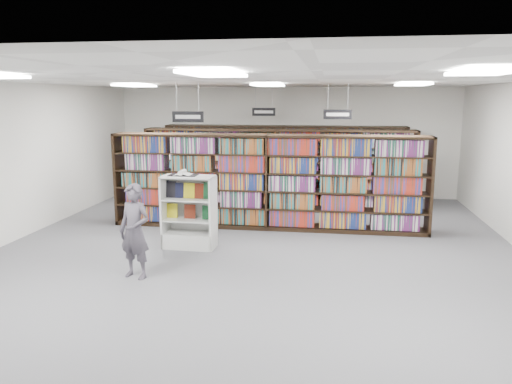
# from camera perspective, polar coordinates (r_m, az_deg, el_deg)

# --- Properties ---
(floor) EXTENTS (12.00, 12.00, 0.00)m
(floor) POSITION_cam_1_polar(r_m,az_deg,el_deg) (9.40, -0.25, -7.17)
(floor) COLOR #55545A
(floor) RESTS_ON ground
(ceiling) EXTENTS (10.00, 12.00, 0.10)m
(ceiling) POSITION_cam_1_polar(r_m,az_deg,el_deg) (8.95, -0.27, 12.73)
(ceiling) COLOR white
(ceiling) RESTS_ON wall_back
(wall_back) EXTENTS (10.00, 0.10, 3.20)m
(wall_back) POSITION_cam_1_polar(r_m,az_deg,el_deg) (14.96, 3.31, 5.74)
(wall_back) COLOR white
(wall_back) RESTS_ON ground
(wall_front) EXTENTS (10.00, 0.10, 3.20)m
(wall_front) POSITION_cam_1_polar(r_m,az_deg,el_deg) (3.40, -16.44, -11.80)
(wall_front) COLOR white
(wall_front) RESTS_ON ground
(wall_left) EXTENTS (0.10, 12.00, 3.20)m
(wall_left) POSITION_cam_1_polar(r_m,az_deg,el_deg) (10.98, -27.04, 2.81)
(wall_left) COLOR white
(wall_left) RESTS_ON ground
(bookshelf_row_near) EXTENTS (7.00, 0.60, 2.10)m
(bookshelf_row_near) POSITION_cam_1_polar(r_m,az_deg,el_deg) (11.08, 1.34, 1.16)
(bookshelf_row_near) COLOR black
(bookshelf_row_near) RESTS_ON floor
(bookshelf_row_mid) EXTENTS (7.00, 0.60, 2.10)m
(bookshelf_row_mid) POSITION_cam_1_polar(r_m,az_deg,el_deg) (13.04, 2.46, 2.59)
(bookshelf_row_mid) COLOR black
(bookshelf_row_mid) RESTS_ON floor
(bookshelf_row_far) EXTENTS (7.00, 0.60, 2.10)m
(bookshelf_row_far) POSITION_cam_1_polar(r_m,az_deg,el_deg) (14.72, 3.18, 3.50)
(bookshelf_row_far) COLOR black
(bookshelf_row_far) RESTS_ON floor
(aisle_sign_left) EXTENTS (0.65, 0.02, 0.80)m
(aisle_sign_left) POSITION_cam_1_polar(r_m,az_deg,el_deg) (10.26, -7.79, 8.63)
(aisle_sign_left) COLOR #B2B2B7
(aisle_sign_left) RESTS_ON ceiling
(aisle_sign_right) EXTENTS (0.65, 0.02, 0.80)m
(aisle_sign_right) POSITION_cam_1_polar(r_m,az_deg,el_deg) (11.84, 9.31, 8.84)
(aisle_sign_right) COLOR #B2B2B7
(aisle_sign_right) RESTS_ON ceiling
(aisle_sign_center) EXTENTS (0.65, 0.02, 0.80)m
(aisle_sign_center) POSITION_cam_1_polar(r_m,az_deg,el_deg) (13.97, 0.90, 9.23)
(aisle_sign_center) COLOR #B2B2B7
(aisle_sign_center) RESTS_ON ceiling
(troffer_front_center) EXTENTS (0.60, 1.20, 0.04)m
(troffer_front_center) POSITION_cam_1_polar(r_m,az_deg,el_deg) (6.01, -4.83, 13.33)
(troffer_front_center) COLOR white
(troffer_front_center) RESTS_ON ceiling
(troffer_front_right) EXTENTS (0.60, 1.20, 0.04)m
(troffer_front_right) POSITION_cam_1_polar(r_m,az_deg,el_deg) (6.06, 24.69, 12.39)
(troffer_front_right) COLOR white
(troffer_front_right) RESTS_ON ceiling
(troffer_back_left) EXTENTS (0.60, 1.20, 0.04)m
(troffer_back_left) POSITION_cam_1_polar(r_m,az_deg,el_deg) (11.69, -13.67, 11.75)
(troffer_back_left) COLOR white
(troffer_back_left) RESTS_ON ceiling
(troffer_back_center) EXTENTS (0.60, 1.20, 0.04)m
(troffer_back_center) POSITION_cam_1_polar(r_m,az_deg,el_deg) (10.93, 1.39, 12.14)
(troffer_back_center) COLOR white
(troffer_back_center) RESTS_ON ceiling
(troffer_back_right) EXTENTS (0.60, 1.20, 0.04)m
(troffer_back_right) POSITION_cam_1_polar(r_m,az_deg,el_deg) (10.96, 17.48, 11.66)
(troffer_back_right) COLOR white
(troffer_back_right) RESTS_ON ceiling
(endcap_display) EXTENTS (1.03, 0.54, 1.42)m
(endcap_display) POSITION_cam_1_polar(r_m,az_deg,el_deg) (9.84, -7.57, -3.55)
(endcap_display) COLOR silver
(endcap_display) RESTS_ON floor
(open_book) EXTENTS (0.55, 0.32, 0.12)m
(open_book) POSITION_cam_1_polar(r_m,az_deg,el_deg) (9.71, -8.36, 2.08)
(open_book) COLOR black
(open_book) RESTS_ON endcap_display
(shopper) EXTENTS (0.64, 0.51, 1.55)m
(shopper) POSITION_cam_1_polar(r_m,az_deg,el_deg) (8.27, -13.69, -4.38)
(shopper) COLOR #433F48
(shopper) RESTS_ON floor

